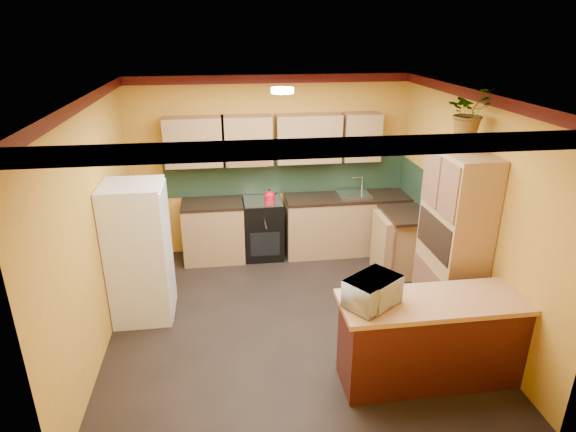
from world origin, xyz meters
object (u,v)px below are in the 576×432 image
object	(u,v)px
base_cabinets_back	(303,227)
breakfast_bar	(433,342)
microwave	(372,291)
pantry	(453,242)
fridge	(139,253)
stove	(263,228)

from	to	relation	value
base_cabinets_back	breakfast_bar	distance (m)	3.14
microwave	pantry	bearing A→B (deg)	2.29
fridge	breakfast_bar	distance (m)	3.43
base_cabinets_back	microwave	xyz separation A→B (m)	(0.13, -3.04, 0.63)
stove	fridge	world-z (taller)	fridge
pantry	microwave	size ratio (longest dim) A/B	4.19
breakfast_bar	fridge	bearing A→B (deg)	152.11
fridge	pantry	world-z (taller)	pantry
pantry	fridge	bearing A→B (deg)	170.20
base_cabinets_back	microwave	bearing A→B (deg)	-87.63
base_cabinets_back	fridge	distance (m)	2.68
fridge	pantry	bearing A→B (deg)	-9.80
breakfast_bar	stove	bearing A→B (deg)	114.91
stove	fridge	bearing A→B (deg)	-137.78
base_cabinets_back	fridge	xyz separation A→B (m)	(-2.22, -1.45, 0.41)
stove	base_cabinets_back	bearing A→B (deg)	0.00
stove	microwave	bearing A→B (deg)	-76.13
base_cabinets_back	pantry	xyz separation A→B (m)	(1.38, -2.07, 0.61)
stove	microwave	xyz separation A→B (m)	(0.75, -3.04, 0.61)
pantry	base_cabinets_back	bearing A→B (deg)	123.67
base_cabinets_back	microwave	world-z (taller)	microwave
base_cabinets_back	stove	world-z (taller)	stove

